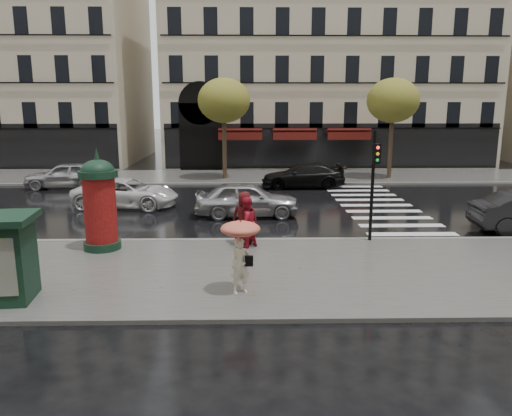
{
  "coord_description": "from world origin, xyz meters",
  "views": [
    {
      "loc": [
        -0.59,
        -14.97,
        5.19
      ],
      "look_at": [
        -0.25,
        1.5,
        1.63
      ],
      "focal_mm": 35.0,
      "sensor_mm": 36.0,
      "label": 1
    }
  ],
  "objects_px": {
    "morris_column": "(100,201)",
    "car_white": "(126,193)",
    "woman_red": "(246,222)",
    "traffic_light": "(374,175)",
    "car_silver": "(247,199)",
    "woman_umbrella": "(241,245)",
    "man_burgundy": "(245,218)",
    "car_far_silver": "(65,175)",
    "car_black": "(303,176)"
  },
  "relations": [
    {
      "from": "man_burgundy",
      "to": "morris_column",
      "type": "distance_m",
      "value": 5.05
    },
    {
      "from": "woman_red",
      "to": "man_burgundy",
      "type": "height_order",
      "value": "man_burgundy"
    },
    {
      "from": "car_white",
      "to": "car_far_silver",
      "type": "distance_m",
      "value": 7.48
    },
    {
      "from": "woman_umbrella",
      "to": "car_silver",
      "type": "bearing_deg",
      "value": 88.85
    },
    {
      "from": "woman_red",
      "to": "car_silver",
      "type": "relative_size",
      "value": 0.38
    },
    {
      "from": "woman_red",
      "to": "car_black",
      "type": "xyz_separation_m",
      "value": [
        3.47,
        12.93,
        -0.29
      ]
    },
    {
      "from": "car_silver",
      "to": "car_black",
      "type": "height_order",
      "value": "car_silver"
    },
    {
      "from": "man_burgundy",
      "to": "traffic_light",
      "type": "bearing_deg",
      "value": -166.38
    },
    {
      "from": "car_silver",
      "to": "traffic_light",
      "type": "bearing_deg",
      "value": -136.15
    },
    {
      "from": "woman_red",
      "to": "traffic_light",
      "type": "bearing_deg",
      "value": 150.04
    },
    {
      "from": "woman_red",
      "to": "car_black",
      "type": "bearing_deg",
      "value": -144.01
    },
    {
      "from": "traffic_light",
      "to": "woman_umbrella",
      "type": "bearing_deg",
      "value": -133.44
    },
    {
      "from": "traffic_light",
      "to": "car_white",
      "type": "xyz_separation_m",
      "value": [
        -10.54,
        6.69,
        -1.85
      ]
    },
    {
      "from": "car_silver",
      "to": "car_far_silver",
      "type": "distance_m",
      "value": 13.4
    },
    {
      "from": "woman_red",
      "to": "car_white",
      "type": "relative_size",
      "value": 0.35
    },
    {
      "from": "traffic_light",
      "to": "car_far_silver",
      "type": "bearing_deg",
      "value": 141.64
    },
    {
      "from": "woman_umbrella",
      "to": "morris_column",
      "type": "relative_size",
      "value": 0.57
    },
    {
      "from": "car_silver",
      "to": "car_white",
      "type": "bearing_deg",
      "value": 69.12
    },
    {
      "from": "traffic_light",
      "to": "car_silver",
      "type": "xyz_separation_m",
      "value": [
        -4.56,
        4.55,
        -1.76
      ]
    },
    {
      "from": "man_burgundy",
      "to": "car_far_silver",
      "type": "distance_m",
      "value": 16.63
    },
    {
      "from": "car_silver",
      "to": "car_black",
      "type": "distance_m",
      "value": 8.38
    },
    {
      "from": "woman_red",
      "to": "car_far_silver",
      "type": "xyz_separation_m",
      "value": [
        -10.9,
        13.01,
        -0.23
      ]
    },
    {
      "from": "morris_column",
      "to": "car_white",
      "type": "relative_size",
      "value": 0.69
    },
    {
      "from": "morris_column",
      "to": "car_white",
      "type": "xyz_separation_m",
      "value": [
        -0.91,
        7.52,
        -1.1
      ]
    },
    {
      "from": "car_white",
      "to": "car_black",
      "type": "relative_size",
      "value": 1.02
    },
    {
      "from": "car_white",
      "to": "car_black",
      "type": "distance_m",
      "value": 10.9
    },
    {
      "from": "man_burgundy",
      "to": "car_silver",
      "type": "bearing_deg",
      "value": -81.51
    },
    {
      "from": "morris_column",
      "to": "car_white",
      "type": "height_order",
      "value": "morris_column"
    },
    {
      "from": "car_silver",
      "to": "car_far_silver",
      "type": "bearing_deg",
      "value": 53.57
    },
    {
      "from": "traffic_light",
      "to": "car_black",
      "type": "bearing_deg",
      "value": 95.34
    },
    {
      "from": "car_white",
      "to": "car_black",
      "type": "bearing_deg",
      "value": -53.08
    },
    {
      "from": "man_burgundy",
      "to": "car_white",
      "type": "bearing_deg",
      "value": -40.34
    },
    {
      "from": "woman_umbrella",
      "to": "car_white",
      "type": "height_order",
      "value": "woman_umbrella"
    },
    {
      "from": "man_burgundy",
      "to": "car_silver",
      "type": "distance_m",
      "value": 4.88
    },
    {
      "from": "woman_umbrella",
      "to": "car_black",
      "type": "relative_size",
      "value": 0.4
    },
    {
      "from": "car_far_silver",
      "to": "car_silver",
      "type": "bearing_deg",
      "value": 48.62
    },
    {
      "from": "woman_umbrella",
      "to": "man_burgundy",
      "type": "relative_size",
      "value": 1.06
    },
    {
      "from": "morris_column",
      "to": "woman_red",
      "type": "bearing_deg",
      "value": 1.12
    },
    {
      "from": "woman_umbrella",
      "to": "morris_column",
      "type": "distance_m",
      "value": 6.44
    },
    {
      "from": "woman_red",
      "to": "car_silver",
      "type": "bearing_deg",
      "value": -129.53
    },
    {
      "from": "woman_umbrella",
      "to": "car_silver",
      "type": "relative_size",
      "value": 0.43
    },
    {
      "from": "car_white",
      "to": "car_silver",
      "type": "bearing_deg",
      "value": -103.11
    },
    {
      "from": "woman_red",
      "to": "traffic_light",
      "type": "height_order",
      "value": "traffic_light"
    },
    {
      "from": "morris_column",
      "to": "car_black",
      "type": "distance_m",
      "value": 15.58
    },
    {
      "from": "woman_umbrella",
      "to": "traffic_light",
      "type": "distance_m",
      "value": 7.0
    },
    {
      "from": "traffic_light",
      "to": "car_black",
      "type": "relative_size",
      "value": 0.8
    },
    {
      "from": "woman_red",
      "to": "man_burgundy",
      "type": "xyz_separation_m",
      "value": [
        -0.05,
        0.41,
        0.06
      ]
    },
    {
      "from": "woman_red",
      "to": "man_burgundy",
      "type": "bearing_deg",
      "value": -122.13
    },
    {
      "from": "morris_column",
      "to": "car_silver",
      "type": "relative_size",
      "value": 0.75
    },
    {
      "from": "car_silver",
      "to": "car_white",
      "type": "distance_m",
      "value": 6.35
    }
  ]
}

